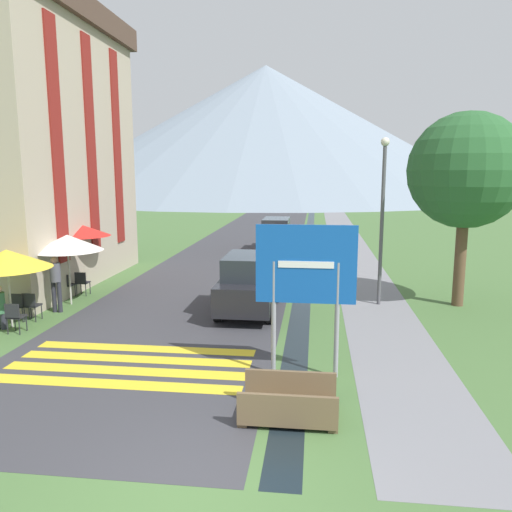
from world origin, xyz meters
name	(u,v)px	position (x,y,z in m)	size (l,w,h in m)	color
ground_plane	(284,254)	(0.00, 20.00, 0.00)	(160.00, 160.00, 0.00)	#476B38
road	(259,231)	(-2.50, 30.00, 0.00)	(6.40, 60.00, 0.01)	#38383D
footpath	(343,233)	(3.60, 30.00, 0.00)	(2.20, 60.00, 0.01)	slate
drainage_channel	(310,232)	(1.20, 30.00, 0.00)	(0.60, 60.00, 0.00)	black
crosswalk_marking	(130,365)	(-2.50, 4.16, 0.01)	(5.44, 2.54, 0.01)	yellow
mountain_distant	(266,131)	(-7.82, 87.60, 11.65)	(82.76, 82.76, 23.30)	gray
hotel_building	(24,134)	(-9.40, 12.00, 5.71)	(5.71, 9.57, 10.55)	tan
road_sign	(306,277)	(1.43, 4.03, 2.17)	(2.09, 0.11, 3.25)	gray
footbridge	(289,405)	(1.20, 2.16, 0.23)	(1.70, 1.10, 0.65)	brown
parked_car_near	(249,283)	(-0.40, 8.82, 0.91)	(1.71, 3.92, 1.82)	black
parked_car_far	(276,235)	(-0.51, 21.04, 0.91)	(1.72, 4.43, 1.82)	#A31919
cafe_chair_near_right	(31,304)	(-6.58, 7.06, 0.51)	(0.40, 0.40, 0.85)	#232328
cafe_chair_nearest	(15,315)	(-6.38, 5.93, 0.51)	(0.40, 0.40, 0.85)	#232328
cafe_chair_far_right	(82,281)	(-6.52, 10.15, 0.51)	(0.40, 0.40, 0.85)	#232328
cafe_chair_near_left	(18,304)	(-6.94, 6.99, 0.51)	(0.40, 0.40, 0.85)	#232328
cafe_chair_far_left	(66,284)	(-6.87, 9.73, 0.51)	(0.40, 0.40, 0.85)	#232328
cafe_umbrella_front_yellow	(7,259)	(-6.82, 6.46, 1.94)	(2.38, 2.38, 2.21)	#B7B2A8
cafe_umbrella_middle_white	(67,243)	(-6.34, 8.97, 2.05)	(2.25, 2.25, 2.31)	#B7B2A8
cafe_umbrella_rear_red	(82,231)	(-6.83, 11.03, 2.20)	(2.03, 2.03, 2.41)	#B7B2A8
person_standing_terrace	(56,280)	(-6.32, 8.05, 1.02)	(0.32, 0.32, 1.76)	#282833
streetlamp	(382,208)	(3.73, 10.19, 3.18)	(0.28, 0.28, 5.38)	#515156
tree_by_path	(466,171)	(6.28, 10.37, 4.34)	(3.64, 3.64, 6.18)	brown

